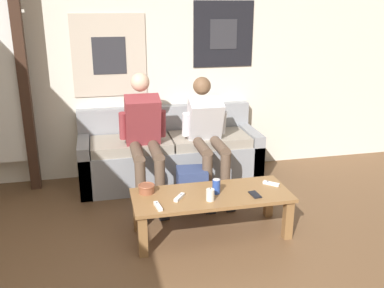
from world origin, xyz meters
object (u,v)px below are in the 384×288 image
object	(u,v)px
ceramic_bowl	(147,188)
pillar_candle	(210,195)
person_seated_adult	(144,133)
cell_phone	(255,194)
game_controller_near_left	(271,184)
couch	(170,156)
game_controller_far_center	(179,197)
coffee_table	(211,200)
game_controller_near_right	(158,206)
backpack	(192,189)
drink_can_blue	(216,186)
person_seated_teen	(207,132)

from	to	relation	value
ceramic_bowl	pillar_candle	distance (m)	0.55
person_seated_adult	ceramic_bowl	bearing A→B (deg)	-95.94
cell_phone	game_controller_near_left	bearing A→B (deg)	38.13
couch	game_controller_far_center	xyz separation A→B (m)	(-0.14, -1.25, 0.09)
couch	pillar_candle	size ratio (longest dim) A/B	17.68
coffee_table	game_controller_near_right	size ratio (longest dim) A/B	8.97
backpack	cell_phone	distance (m)	0.79
coffee_table	cell_phone	xyz separation A→B (m)	(0.34, -0.10, 0.07)
pillar_candle	drink_can_blue	world-z (taller)	drink_can_blue
coffee_table	person_seated_teen	xyz separation A→B (m)	(0.19, 0.88, 0.33)
couch	pillar_candle	distance (m)	1.35
drink_can_blue	pillar_candle	bearing A→B (deg)	-124.79
drink_can_blue	person_seated_adult	bearing A→B (deg)	119.57
ceramic_bowl	person_seated_adult	bearing A→B (deg)	84.06
pillar_candle	backpack	bearing A→B (deg)	89.78
person_seated_teen	backpack	world-z (taller)	person_seated_teen
backpack	game_controller_near_right	distance (m)	0.85
pillar_candle	game_controller_near_left	size ratio (longest dim) A/B	0.85
coffee_table	game_controller_near_left	world-z (taller)	game_controller_near_left
couch	coffee_table	distance (m)	1.23
coffee_table	pillar_candle	xyz separation A→B (m)	(-0.04, -0.12, 0.11)
coffee_table	game_controller_far_center	size ratio (longest dim) A/B	9.70
backpack	pillar_candle	size ratio (longest dim) A/B	3.47
person_seated_adult	ceramic_bowl	size ratio (longest dim) A/B	8.69
ceramic_bowl	game_controller_near_left	bearing A→B (deg)	-4.34
couch	pillar_candle	world-z (taller)	couch
backpack	cell_phone	size ratio (longest dim) A/B	2.69
coffee_table	person_seated_adult	xyz separation A→B (m)	(-0.45, 0.87, 0.36)
couch	game_controller_far_center	size ratio (longest dim) A/B	14.19
cell_phone	couch	bearing A→B (deg)	110.01
drink_can_blue	game_controller_far_center	xyz separation A→B (m)	(-0.32, -0.04, -0.05)
drink_can_blue	game_controller_near_right	size ratio (longest dim) A/B	0.84
person_seated_teen	game_controller_far_center	world-z (taller)	person_seated_teen
pillar_candle	game_controller_near_left	xyz separation A→B (m)	(0.60, 0.18, -0.04)
backpack	drink_can_blue	bearing A→B (deg)	-81.43
coffee_table	person_seated_teen	bearing A→B (deg)	77.66
person_seated_adult	person_seated_teen	bearing A→B (deg)	1.37
coffee_table	ceramic_bowl	bearing A→B (deg)	164.45
drink_can_blue	game_controller_near_left	xyz separation A→B (m)	(0.52, 0.06, -0.05)
person_seated_adult	game_controller_near_left	world-z (taller)	person_seated_adult
cell_phone	person_seated_adult	bearing A→B (deg)	129.21
person_seated_adult	game_controller_near_right	world-z (taller)	person_seated_adult
person_seated_adult	game_controller_far_center	bearing A→B (deg)	-79.32
person_seated_adult	pillar_candle	size ratio (longest dim) A/B	11.28
game_controller_near_left	cell_phone	bearing A→B (deg)	-141.87
coffee_table	game_controller_far_center	xyz separation A→B (m)	(-0.28, -0.03, 0.07)
coffee_table	drink_can_blue	distance (m)	0.13
ceramic_bowl	game_controller_near_right	distance (m)	0.30
person_seated_adult	drink_can_blue	xyz separation A→B (m)	(0.49, -0.86, -0.24)
person_seated_teen	pillar_candle	xyz separation A→B (m)	(-0.24, -1.00, -0.22)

